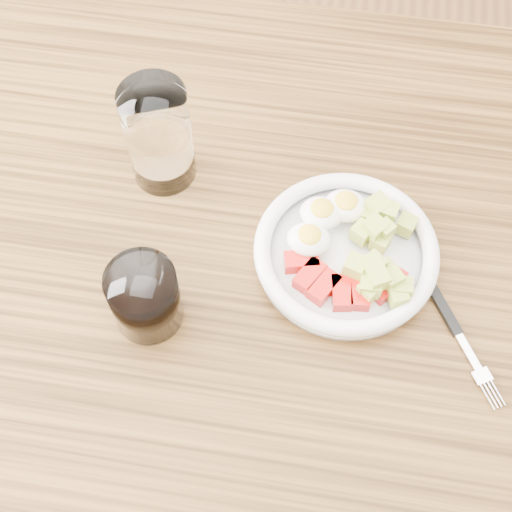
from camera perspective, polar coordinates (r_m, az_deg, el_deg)
The scene contains 6 objects.
ground at distance 1.55m, azimuth 0.32°, elevation -14.78°, with size 4.00×4.00×0.00m, color brown.
dining_table at distance 0.91m, azimuth 0.52°, elevation -4.59°, with size 1.50×0.90×0.77m.
bowl at distance 0.82m, azimuth 7.25°, elevation 0.40°, with size 0.21×0.21×0.05m.
fork at distance 0.82m, azimuth 15.30°, elevation -5.03°, with size 0.10×0.15×0.01m.
water_glass at distance 0.85m, azimuth -7.80°, elevation 9.51°, with size 0.08×0.08×0.14m, color white.
coffee_glass at distance 0.77m, azimuth -8.87°, elevation -3.32°, with size 0.08×0.08×0.09m.
Camera 1 is at (0.05, -0.37, 1.50)m, focal length 50.00 mm.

